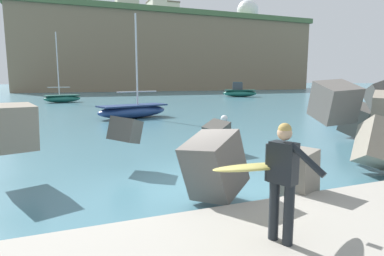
{
  "coord_description": "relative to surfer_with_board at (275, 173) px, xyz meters",
  "views": [
    {
      "loc": [
        -3.01,
        -7.04,
        2.62
      ],
      "look_at": [
        -0.09,
        0.5,
        1.4
      ],
      "focal_mm": 30.17,
      "sensor_mm": 36.0,
      "label": 1
    }
  ],
  "objects": [
    {
      "name": "breakwater_jetty",
      "position": [
        0.67,
        3.99,
        -0.1
      ],
      "size": [
        31.64,
        6.74,
        2.79
      ],
      "color": "#4C4944",
      "rests_on": "ground"
    },
    {
      "name": "boat_near_centre",
      "position": [
        -3.24,
        36.35,
        -0.75
      ],
      "size": [
        4.31,
        2.47,
        7.89
      ],
      "color": "#1E6656",
      "rests_on": "ground"
    },
    {
      "name": "boat_mid_centre",
      "position": [
        21.97,
        39.82,
        -0.54
      ],
      "size": [
        5.43,
        4.14,
        2.25
      ],
      "color": "#1E6656",
      "rests_on": "ground"
    },
    {
      "name": "station_building_west",
      "position": [
        12.3,
        79.35,
        19.7
      ],
      "size": [
        5.48,
        4.74,
        4.85
      ],
      "color": "beige",
      "rests_on": "headland_bluff"
    },
    {
      "name": "surfer_with_board",
      "position": [
        0.0,
        0.0,
        0.0
      ],
      "size": [
        2.06,
        1.46,
        1.78
      ],
      "color": "black",
      "rests_on": "walkway_path"
    },
    {
      "name": "mooring_buoy_inner",
      "position": [
        6.27,
        13.97,
        -1.06
      ],
      "size": [
        0.44,
        0.44,
        0.44
      ],
      "color": "silver",
      "rests_on": "ground"
    },
    {
      "name": "boat_near_right",
      "position": [
        19.05,
        17.8,
        -0.57
      ],
      "size": [
        4.0,
        5.15,
        2.1
      ],
      "color": "navy",
      "rests_on": "ground"
    },
    {
      "name": "boat_mid_left",
      "position": [
        1.44,
        18.27,
        -0.76
      ],
      "size": [
        5.37,
        3.25,
        6.99
      ],
      "color": "navy",
      "rests_on": "ground"
    },
    {
      "name": "radar_dome",
      "position": [
        53.6,
        91.48,
        22.44
      ],
      "size": [
        6.84,
        6.84,
        9.69
      ],
      "color": "silver",
      "rests_on": "headland_bluff"
    },
    {
      "name": "station_building_central",
      "position": [
        25.26,
        90.32,
        20.26
      ],
      "size": [
        6.91,
        7.84,
        5.96
      ],
      "color": "silver",
      "rests_on": "headland_bluff"
    },
    {
      "name": "ground_plane",
      "position": [
        0.25,
        3.25,
        -1.28
      ],
      "size": [
        400.0,
        400.0,
        0.0
      ],
      "primitive_type": "plane",
      "color": "#42707F"
    },
    {
      "name": "headland_bluff",
      "position": [
        22.66,
        89.04,
        8.02
      ],
      "size": [
        72.81,
        43.96,
        18.54
      ],
      "color": "#847056",
      "rests_on": "ground"
    },
    {
      "name": "station_building_east",
      "position": [
        22.63,
        89.92,
        20.53
      ],
      "size": [
        4.33,
        8.16,
        6.5
      ],
      "color": "silver",
      "rests_on": "headland_bluff"
    }
  ]
}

